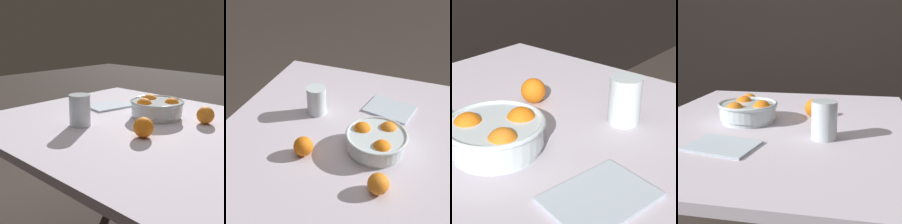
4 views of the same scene
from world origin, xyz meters
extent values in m
cube|color=silver|center=(0.00, 0.00, 0.69)|extent=(1.03, 1.18, 0.03)
cylinder|color=brown|center=(-0.46, -0.53, 0.34)|extent=(0.05, 0.05, 0.67)
cylinder|color=silver|center=(-0.13, 0.00, 0.71)|extent=(0.21, 0.21, 0.02)
cylinder|color=silver|center=(-0.13, 0.00, 0.74)|extent=(0.22, 0.22, 0.05)
torus|color=silver|center=(-0.13, 0.00, 0.77)|extent=(0.23, 0.23, 0.01)
sphere|color=orange|center=(-0.06, -0.02, 0.75)|extent=(0.07, 0.07, 0.07)
sphere|color=orange|center=(-0.16, 0.05, 0.75)|extent=(0.07, 0.07, 0.07)
sphere|color=orange|center=(-0.15, -0.06, 0.75)|extent=(0.07, 0.07, 0.07)
cylinder|color=#F4A314|center=(0.18, -0.15, 0.75)|extent=(0.07, 0.07, 0.10)
cylinder|color=silver|center=(0.18, -0.15, 0.76)|extent=(0.08, 0.08, 0.12)
sphere|color=orange|center=(0.11, 0.12, 0.74)|extent=(0.07, 0.07, 0.07)
sphere|color=orange|center=(-0.18, 0.20, 0.74)|extent=(0.07, 0.07, 0.07)
cube|color=silver|center=(-0.12, -0.28, 0.71)|extent=(0.23, 0.18, 0.01)
camera|label=1|loc=(0.94, 0.75, 1.07)|focal=50.00mm
camera|label=2|loc=(-0.30, 0.88, 1.47)|focal=50.00mm
camera|label=3|loc=(-0.58, -0.59, 1.16)|focal=60.00mm
camera|label=4|loc=(0.25, -1.11, 1.04)|focal=50.00mm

